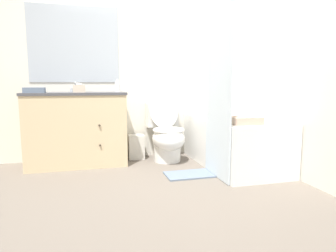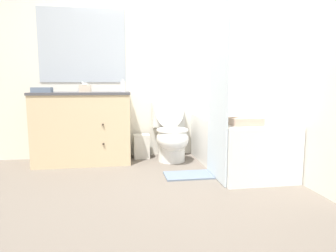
{
  "view_description": "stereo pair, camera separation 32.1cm",
  "coord_description": "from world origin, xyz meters",
  "px_view_note": "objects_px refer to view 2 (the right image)",
  "views": [
    {
      "loc": [
        -0.67,
        -2.33,
        0.97
      ],
      "look_at": [
        0.15,
        0.75,
        0.53
      ],
      "focal_mm": 32.0,
      "sensor_mm": 36.0,
      "label": 1
    },
    {
      "loc": [
        -0.36,
        -2.4,
        0.97
      ],
      "look_at": [
        0.15,
        0.75,
        0.53
      ],
      "focal_mm": 32.0,
      "sensor_mm": 36.0,
      "label": 2
    }
  ],
  "objects_px": {
    "soap_dispenser": "(123,86)",
    "tissue_box": "(85,88)",
    "toilet": "(171,135)",
    "bath_mat": "(188,175)",
    "bath_towel_folded": "(245,121)",
    "vanity_cabinet": "(83,127)",
    "sink_faucet": "(83,89)",
    "bathtub": "(237,143)",
    "wastebasket": "(142,146)",
    "hand_towel_folded": "(42,90)"
  },
  "relations": [
    {
      "from": "toilet",
      "to": "bathtub",
      "type": "relative_size",
      "value": 0.57
    },
    {
      "from": "wastebasket",
      "to": "hand_towel_folded",
      "type": "xyz_separation_m",
      "value": [
        -1.16,
        -0.22,
        0.75
      ]
    },
    {
      "from": "vanity_cabinet",
      "to": "sink_faucet",
      "type": "distance_m",
      "value": 0.5
    },
    {
      "from": "toilet",
      "to": "soap_dispenser",
      "type": "bearing_deg",
      "value": 165.26
    },
    {
      "from": "toilet",
      "to": "hand_towel_folded",
      "type": "relative_size",
      "value": 3.93
    },
    {
      "from": "bath_mat",
      "to": "bath_towel_folded",
      "type": "bearing_deg",
      "value": -20.84
    },
    {
      "from": "hand_towel_folded",
      "to": "bathtub",
      "type": "bearing_deg",
      "value": -9.33
    },
    {
      "from": "soap_dispenser",
      "to": "bath_towel_folded",
      "type": "bearing_deg",
      "value": -40.99
    },
    {
      "from": "vanity_cabinet",
      "to": "bathtub",
      "type": "xyz_separation_m",
      "value": [
        1.81,
        -0.49,
        -0.16
      ]
    },
    {
      "from": "toilet",
      "to": "bath_mat",
      "type": "relative_size",
      "value": 1.72
    },
    {
      "from": "toilet",
      "to": "bath_towel_folded",
      "type": "xyz_separation_m",
      "value": [
        0.6,
        -0.88,
        0.27
      ]
    },
    {
      "from": "bathtub",
      "to": "soap_dispenser",
      "type": "distance_m",
      "value": 1.57
    },
    {
      "from": "wastebasket",
      "to": "tissue_box",
      "type": "relative_size",
      "value": 2.33
    },
    {
      "from": "bathtub",
      "to": "hand_towel_folded",
      "type": "distance_m",
      "value": 2.36
    },
    {
      "from": "bath_towel_folded",
      "to": "wastebasket",
      "type": "bearing_deg",
      "value": 131.86
    },
    {
      "from": "sink_faucet",
      "to": "bath_towel_folded",
      "type": "distance_m",
      "value": 2.08
    },
    {
      "from": "soap_dispenser",
      "to": "toilet",
      "type": "bearing_deg",
      "value": -14.74
    },
    {
      "from": "tissue_box",
      "to": "hand_towel_folded",
      "type": "xyz_separation_m",
      "value": [
        -0.48,
        -0.07,
        -0.01
      ]
    },
    {
      "from": "bathtub",
      "to": "sink_faucet",
      "type": "bearing_deg",
      "value": 159.44
    },
    {
      "from": "tissue_box",
      "to": "bath_towel_folded",
      "type": "height_order",
      "value": "tissue_box"
    },
    {
      "from": "toilet",
      "to": "soap_dispenser",
      "type": "distance_m",
      "value": 0.87
    },
    {
      "from": "vanity_cabinet",
      "to": "bathtub",
      "type": "bearing_deg",
      "value": -15.0
    },
    {
      "from": "toilet",
      "to": "sink_faucet",
      "type": "bearing_deg",
      "value": 165.42
    },
    {
      "from": "sink_faucet",
      "to": "toilet",
      "type": "xyz_separation_m",
      "value": [
        1.09,
        -0.28,
        -0.58
      ]
    },
    {
      "from": "soap_dispenser",
      "to": "tissue_box",
      "type": "bearing_deg",
      "value": -165.87
    },
    {
      "from": "vanity_cabinet",
      "to": "wastebasket",
      "type": "bearing_deg",
      "value": 8.3
    },
    {
      "from": "bath_mat",
      "to": "wastebasket",
      "type": "bearing_deg",
      "value": 116.42
    },
    {
      "from": "vanity_cabinet",
      "to": "soap_dispenser",
      "type": "height_order",
      "value": "soap_dispenser"
    },
    {
      "from": "vanity_cabinet",
      "to": "sink_faucet",
      "type": "relative_size",
      "value": 8.17
    },
    {
      "from": "sink_faucet",
      "to": "soap_dispenser",
      "type": "distance_m",
      "value": 0.52
    },
    {
      "from": "vanity_cabinet",
      "to": "soap_dispenser",
      "type": "distance_m",
      "value": 0.71
    },
    {
      "from": "toilet",
      "to": "tissue_box",
      "type": "relative_size",
      "value": 6.39
    },
    {
      "from": "vanity_cabinet",
      "to": "toilet",
      "type": "relative_size",
      "value": 1.34
    },
    {
      "from": "bath_mat",
      "to": "bathtub",
      "type": "bearing_deg",
      "value": 23.49
    },
    {
      "from": "hand_towel_folded",
      "to": "bath_mat",
      "type": "distance_m",
      "value": 1.94
    },
    {
      "from": "bath_towel_folded",
      "to": "tissue_box",
      "type": "bearing_deg",
      "value": 150.79
    },
    {
      "from": "sink_faucet",
      "to": "wastebasket",
      "type": "xyz_separation_m",
      "value": [
        0.73,
        -0.09,
        -0.76
      ]
    },
    {
      "from": "tissue_box",
      "to": "hand_towel_folded",
      "type": "height_order",
      "value": "tissue_box"
    },
    {
      "from": "vanity_cabinet",
      "to": "tissue_box",
      "type": "xyz_separation_m",
      "value": [
        0.05,
        -0.05,
        0.48
      ]
    },
    {
      "from": "wastebasket",
      "to": "bath_towel_folded",
      "type": "xyz_separation_m",
      "value": [
        0.96,
        -1.08,
        0.45
      ]
    },
    {
      "from": "toilet",
      "to": "wastebasket",
      "type": "height_order",
      "value": "toilet"
    },
    {
      "from": "vanity_cabinet",
      "to": "bathtub",
      "type": "height_order",
      "value": "vanity_cabinet"
    },
    {
      "from": "hand_towel_folded",
      "to": "soap_dispenser",
      "type": "bearing_deg",
      "value": 11.1
    },
    {
      "from": "soap_dispenser",
      "to": "bath_towel_folded",
      "type": "height_order",
      "value": "soap_dispenser"
    },
    {
      "from": "bathtub",
      "to": "wastebasket",
      "type": "distance_m",
      "value": 1.24
    },
    {
      "from": "tissue_box",
      "to": "bath_towel_folded",
      "type": "relative_size",
      "value": 0.44
    },
    {
      "from": "toilet",
      "to": "bath_mat",
      "type": "xyz_separation_m",
      "value": [
        0.07,
        -0.68,
        -0.32
      ]
    },
    {
      "from": "toilet",
      "to": "hand_towel_folded",
      "type": "xyz_separation_m",
      "value": [
        -1.52,
        -0.03,
        0.58
      ]
    },
    {
      "from": "wastebasket",
      "to": "hand_towel_folded",
      "type": "relative_size",
      "value": 1.43
    },
    {
      "from": "tissue_box",
      "to": "bath_mat",
      "type": "relative_size",
      "value": 0.27
    }
  ]
}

